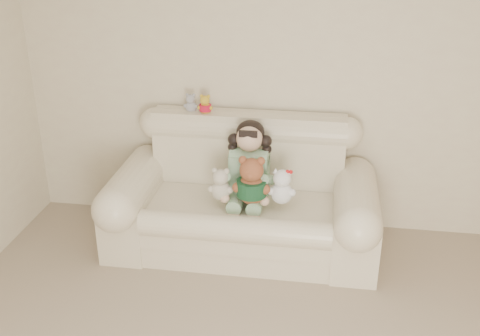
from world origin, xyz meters
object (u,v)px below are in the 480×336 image
(white_cat, at_px, (282,183))
(sofa, at_px, (242,190))
(cream_teddy, at_px, (221,181))
(seated_child, at_px, (249,160))
(brown_teddy, at_px, (252,176))

(white_cat, bearing_deg, sofa, 150.53)
(sofa, distance_m, cream_teddy, 0.24)
(sofa, relative_size, seated_child, 3.27)
(white_cat, bearing_deg, cream_teddy, 174.75)
(brown_teddy, relative_size, cream_teddy, 1.46)
(sofa, distance_m, seated_child, 0.24)
(sofa, bearing_deg, cream_teddy, -133.58)
(seated_child, height_order, white_cat, seated_child)
(seated_child, distance_m, cream_teddy, 0.31)
(sofa, bearing_deg, brown_teddy, -60.04)
(seated_child, distance_m, brown_teddy, 0.26)
(sofa, xyz_separation_m, seated_child, (0.05, 0.08, 0.23))
(sofa, bearing_deg, white_cat, -22.55)
(brown_teddy, height_order, white_cat, brown_teddy)
(brown_teddy, bearing_deg, sofa, 121.05)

